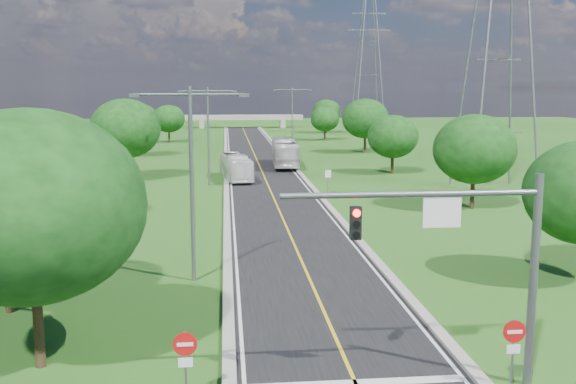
% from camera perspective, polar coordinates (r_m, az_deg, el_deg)
% --- Properties ---
extents(ground, '(260.00, 260.00, 0.00)m').
position_cam_1_polar(ground, '(81.25, -2.53, 2.24)').
color(ground, '#205116').
rests_on(ground, ground).
extents(road, '(8.00, 150.00, 0.06)m').
position_cam_1_polar(road, '(87.20, -2.74, 2.74)').
color(road, black).
rests_on(road, ground).
extents(curb_left, '(0.50, 150.00, 0.22)m').
position_cam_1_polar(curb_left, '(87.09, -5.53, 2.75)').
color(curb_left, gray).
rests_on(curb_left, ground).
extents(curb_right, '(0.50, 150.00, 0.22)m').
position_cam_1_polar(curb_right, '(87.50, 0.05, 2.83)').
color(curb_right, gray).
rests_on(curb_right, ground).
extents(signal_mast, '(8.54, 0.33, 7.20)m').
position_cam_1_polar(signal_mast, '(21.67, 16.13, -4.52)').
color(signal_mast, slate).
rests_on(signal_mast, ground).
extents(do_not_enter_left, '(0.76, 0.11, 2.50)m').
position_cam_1_polar(do_not_enter_left, '(20.73, -9.12, -14.04)').
color(do_not_enter_left, slate).
rests_on(do_not_enter_left, ground).
extents(do_not_enter_right, '(0.76, 0.11, 2.50)m').
position_cam_1_polar(do_not_enter_right, '(22.66, 19.43, -12.39)').
color(do_not_enter_right, slate).
rests_on(do_not_enter_right, ground).
extents(speed_limit_sign, '(0.55, 0.09, 2.40)m').
position_cam_1_polar(speed_limit_sign, '(59.86, 3.58, 1.25)').
color(speed_limit_sign, slate).
rests_on(speed_limit_sign, ground).
extents(overpass, '(30.00, 3.00, 3.20)m').
position_cam_1_polar(overpass, '(160.76, -4.07, 6.57)').
color(overpass, gray).
rests_on(overpass, ground).
extents(streetlight_near_left, '(5.90, 0.25, 10.00)m').
position_cam_1_polar(streetlight_near_left, '(32.82, -8.58, 2.19)').
color(streetlight_near_left, slate).
rests_on(streetlight_near_left, ground).
extents(streetlight_mid_left, '(5.90, 0.25, 10.00)m').
position_cam_1_polar(streetlight_mid_left, '(65.67, -7.12, 5.72)').
color(streetlight_mid_left, slate).
rests_on(streetlight_mid_left, ground).
extents(streetlight_far_right, '(5.90, 0.25, 10.00)m').
position_cam_1_polar(streetlight_far_right, '(99.14, 0.38, 6.97)').
color(streetlight_far_right, slate).
rests_on(streetlight_far_right, ground).
extents(power_tower_near, '(9.00, 6.40, 28.00)m').
position_cam_1_polar(power_tower_near, '(66.10, 18.28, 12.35)').
color(power_tower_near, slate).
rests_on(power_tower_near, ground).
extents(power_tower_far, '(9.00, 6.40, 28.00)m').
position_cam_1_polar(power_tower_far, '(138.92, 7.15, 10.88)').
color(power_tower_far, slate).
rests_on(power_tower_far, ground).
extents(tree_la, '(7.14, 7.14, 8.30)m').
position_cam_1_polar(tree_la, '(30.51, -24.13, -0.35)').
color(tree_la, black).
rests_on(tree_la, ground).
extents(tree_lb, '(6.30, 6.30, 7.33)m').
position_cam_1_polar(tree_lb, '(50.21, -19.09, 2.72)').
color(tree_lb, black).
rests_on(tree_lb, ground).
extents(tree_lc, '(7.56, 7.56, 8.79)m').
position_cam_1_polar(tree_lc, '(71.48, -14.27, 5.49)').
color(tree_lc, black).
rests_on(tree_lc, ground).
extents(tree_ld, '(6.72, 6.72, 7.82)m').
position_cam_1_polar(tree_ld, '(95.52, -13.30, 6.04)').
color(tree_ld, black).
rests_on(tree_ld, ground).
extents(tree_le, '(5.88, 5.88, 6.84)m').
position_cam_1_polar(tree_le, '(119.10, -10.56, 6.42)').
color(tree_le, black).
rests_on(tree_le, ground).
extents(tree_lf, '(7.98, 7.98, 9.28)m').
position_cam_1_polar(tree_lf, '(23.87, -21.91, -1.17)').
color(tree_lf, black).
rests_on(tree_lf, ground).
extents(tree_rb, '(6.72, 6.72, 7.82)m').
position_cam_1_polar(tree_rb, '(54.66, 16.24, 3.68)').
color(tree_rb, black).
rests_on(tree_rb, ground).
extents(tree_rc, '(5.88, 5.88, 6.84)m').
position_cam_1_polar(tree_rc, '(75.25, 9.31, 4.88)').
color(tree_rc, black).
rests_on(tree_rc, ground).
extents(tree_rd, '(7.14, 7.14, 8.30)m').
position_cam_1_polar(tree_rd, '(98.95, 6.89, 6.50)').
color(tree_rd, black).
rests_on(tree_rd, ground).
extents(tree_re, '(5.46, 5.46, 6.35)m').
position_cam_1_polar(tree_re, '(122.12, 3.30, 6.48)').
color(tree_re, black).
rests_on(tree_re, ground).
extents(tree_rf, '(6.30, 6.30, 7.33)m').
position_cam_1_polar(tree_rf, '(142.38, 3.46, 7.13)').
color(tree_rf, black).
rests_on(tree_rf, ground).
extents(bus_outbound, '(3.42, 12.45, 3.44)m').
position_cam_1_polar(bus_outbound, '(81.18, -0.27, 3.51)').
color(bus_outbound, silver).
rests_on(bus_outbound, road).
extents(bus_inbound, '(3.57, 10.05, 2.74)m').
position_cam_1_polar(bus_inbound, '(69.82, -4.66, 2.24)').
color(bus_inbound, white).
rests_on(bus_inbound, road).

